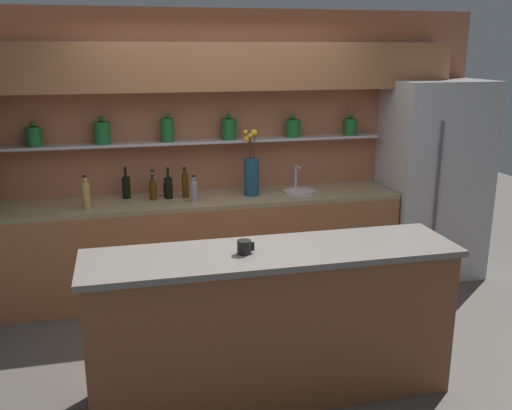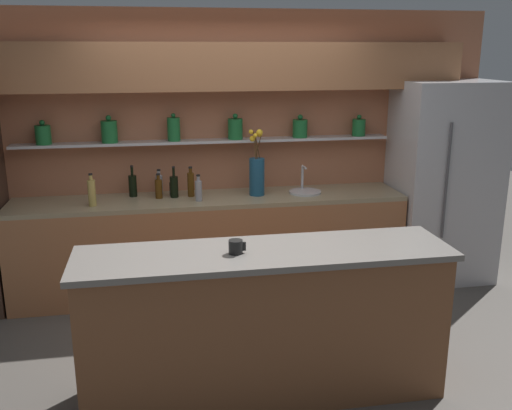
{
  "view_description": "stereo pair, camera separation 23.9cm",
  "coord_description": "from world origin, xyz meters",
  "px_view_note": "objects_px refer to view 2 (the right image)",
  "views": [
    {
      "loc": [
        -0.89,
        -3.79,
        2.25
      ],
      "look_at": [
        0.1,
        0.36,
        1.07
      ],
      "focal_mm": 40.0,
      "sensor_mm": 36.0,
      "label": 1
    },
    {
      "loc": [
        -0.66,
        -3.84,
        2.25
      ],
      "look_at": [
        0.1,
        0.36,
        1.07
      ],
      "focal_mm": 40.0,
      "sensor_mm": 36.0,
      "label": 2
    }
  ],
  "objects_px": {
    "bottle_sauce_0": "(172,188)",
    "bottle_wine_6": "(174,186)",
    "bottle_spirit_2": "(159,188)",
    "bottle_spirit_4": "(191,184)",
    "bottle_spirit_7": "(159,184)",
    "coffee_mug": "(236,247)",
    "bottle_spirit_5": "(92,192)",
    "bottle_wine_1": "(133,185)",
    "sink_fixture": "(305,190)",
    "bottle_spirit_3": "(199,190)",
    "refrigerator": "(443,182)",
    "flower_vase": "(257,173)"
  },
  "relations": [
    {
      "from": "bottle_wine_1",
      "to": "coffee_mug",
      "type": "relative_size",
      "value": 2.71
    },
    {
      "from": "bottle_wine_1",
      "to": "bottle_spirit_7",
      "type": "height_order",
      "value": "bottle_wine_1"
    },
    {
      "from": "bottle_sauce_0",
      "to": "bottle_spirit_4",
      "type": "relative_size",
      "value": 0.61
    },
    {
      "from": "coffee_mug",
      "to": "bottle_spirit_2",
      "type": "bearing_deg",
      "value": 103.58
    },
    {
      "from": "refrigerator",
      "to": "bottle_spirit_7",
      "type": "relative_size",
      "value": 7.96
    },
    {
      "from": "sink_fixture",
      "to": "bottle_spirit_3",
      "type": "distance_m",
      "value": 1.03
    },
    {
      "from": "bottle_spirit_5",
      "to": "bottle_wine_6",
      "type": "bearing_deg",
      "value": 14.06
    },
    {
      "from": "bottle_sauce_0",
      "to": "coffee_mug",
      "type": "relative_size",
      "value": 1.59
    },
    {
      "from": "bottle_spirit_2",
      "to": "bottle_wine_6",
      "type": "distance_m",
      "value": 0.14
    },
    {
      "from": "coffee_mug",
      "to": "bottle_wine_6",
      "type": "bearing_deg",
      "value": 99.31
    },
    {
      "from": "bottle_spirit_2",
      "to": "coffee_mug",
      "type": "height_order",
      "value": "bottle_spirit_2"
    },
    {
      "from": "sink_fixture",
      "to": "bottle_spirit_3",
      "type": "relative_size",
      "value": 1.25
    },
    {
      "from": "bottle_wine_1",
      "to": "bottle_spirit_5",
      "type": "xyz_separation_m",
      "value": [
        -0.34,
        -0.28,
        0.02
      ]
    },
    {
      "from": "bottle_wine_1",
      "to": "bottle_sauce_0",
      "type": "bearing_deg",
      "value": -3.72
    },
    {
      "from": "refrigerator",
      "to": "bottle_spirit_2",
      "type": "height_order",
      "value": "refrigerator"
    },
    {
      "from": "refrigerator",
      "to": "bottle_sauce_0",
      "type": "relative_size",
      "value": 11.42
    },
    {
      "from": "bottle_spirit_2",
      "to": "bottle_spirit_4",
      "type": "height_order",
      "value": "bottle_spirit_4"
    },
    {
      "from": "bottle_wine_1",
      "to": "bottle_wine_6",
      "type": "relative_size",
      "value": 1.01
    },
    {
      "from": "bottle_sauce_0",
      "to": "bottle_wine_1",
      "type": "distance_m",
      "value": 0.36
    },
    {
      "from": "bottle_spirit_2",
      "to": "bottle_spirit_5",
      "type": "relative_size",
      "value": 0.8
    },
    {
      "from": "bottle_spirit_4",
      "to": "bottle_spirit_7",
      "type": "distance_m",
      "value": 0.31
    },
    {
      "from": "bottle_spirit_3",
      "to": "bottle_wine_6",
      "type": "relative_size",
      "value": 0.84
    },
    {
      "from": "bottle_spirit_4",
      "to": "bottle_wine_6",
      "type": "xyz_separation_m",
      "value": [
        -0.15,
        -0.0,
        -0.02
      ]
    },
    {
      "from": "sink_fixture",
      "to": "bottle_spirit_7",
      "type": "relative_size",
      "value": 1.23
    },
    {
      "from": "bottle_spirit_5",
      "to": "bottle_spirit_7",
      "type": "distance_m",
      "value": 0.65
    },
    {
      "from": "refrigerator",
      "to": "bottle_spirit_5",
      "type": "relative_size",
      "value": 6.78
    },
    {
      "from": "bottle_spirit_2",
      "to": "bottle_wine_6",
      "type": "relative_size",
      "value": 0.8
    },
    {
      "from": "bottle_spirit_4",
      "to": "bottle_spirit_5",
      "type": "distance_m",
      "value": 0.89
    },
    {
      "from": "bottle_spirit_4",
      "to": "coffee_mug",
      "type": "xyz_separation_m",
      "value": [
        0.15,
        -1.85,
        0.02
      ]
    },
    {
      "from": "bottle_spirit_7",
      "to": "coffee_mug",
      "type": "xyz_separation_m",
      "value": [
        0.44,
        -1.96,
        0.04
      ]
    },
    {
      "from": "sink_fixture",
      "to": "bottle_spirit_5",
      "type": "height_order",
      "value": "bottle_spirit_5"
    },
    {
      "from": "bottle_wine_1",
      "to": "bottle_spirit_4",
      "type": "distance_m",
      "value": 0.54
    },
    {
      "from": "bottle_wine_6",
      "to": "bottle_spirit_2",
      "type": "bearing_deg",
      "value": -174.29
    },
    {
      "from": "refrigerator",
      "to": "coffee_mug",
      "type": "height_order",
      "value": "refrigerator"
    },
    {
      "from": "bottle_sauce_0",
      "to": "bottle_wine_6",
      "type": "bearing_deg",
      "value": -76.76
    },
    {
      "from": "sink_fixture",
      "to": "bottle_spirit_2",
      "type": "relative_size",
      "value": 1.3
    },
    {
      "from": "bottle_spirit_3",
      "to": "bottle_spirit_4",
      "type": "relative_size",
      "value": 0.86
    },
    {
      "from": "bottle_wine_1",
      "to": "bottle_spirit_2",
      "type": "bearing_deg",
      "value": -25.89
    },
    {
      "from": "bottle_spirit_4",
      "to": "bottle_spirit_7",
      "type": "bearing_deg",
      "value": 159.99
    },
    {
      "from": "bottle_spirit_2",
      "to": "coffee_mug",
      "type": "bearing_deg",
      "value": -76.42
    },
    {
      "from": "bottle_spirit_4",
      "to": "bottle_spirit_5",
      "type": "xyz_separation_m",
      "value": [
        -0.87,
        -0.18,
        0.0
      ]
    },
    {
      "from": "bottle_spirit_7",
      "to": "bottle_spirit_3",
      "type": "bearing_deg",
      "value": -38.79
    },
    {
      "from": "bottle_wine_1",
      "to": "coffee_mug",
      "type": "bearing_deg",
      "value": -70.83
    },
    {
      "from": "refrigerator",
      "to": "bottle_wine_1",
      "type": "bearing_deg",
      "value": 176.09
    },
    {
      "from": "refrigerator",
      "to": "coffee_mug",
      "type": "relative_size",
      "value": 18.14
    },
    {
      "from": "sink_fixture",
      "to": "bottle_spirit_3",
      "type": "height_order",
      "value": "sink_fixture"
    },
    {
      "from": "bottle_wine_6",
      "to": "coffee_mug",
      "type": "distance_m",
      "value": 1.88
    },
    {
      "from": "bottle_wine_6",
      "to": "bottle_spirit_7",
      "type": "bearing_deg",
      "value": 141.47
    },
    {
      "from": "bottle_spirit_2",
      "to": "flower_vase",
      "type": "bearing_deg",
      "value": -2.68
    },
    {
      "from": "flower_vase",
      "to": "bottle_spirit_4",
      "type": "xyz_separation_m",
      "value": [
        -0.61,
        0.06,
        -0.09
      ]
    }
  ]
}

